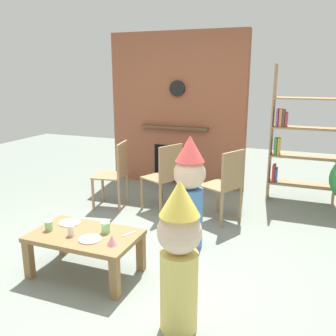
{
  "coord_description": "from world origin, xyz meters",
  "views": [
    {
      "loc": [
        1.45,
        -2.93,
        1.78
      ],
      "look_at": [
        0.15,
        0.4,
        0.85
      ],
      "focal_mm": 39.31,
      "sensor_mm": 36.0,
      "label": 1
    }
  ],
  "objects_px": {
    "paper_cup_center": "(49,226)",
    "dining_chair_right": "(226,182)",
    "child_with_cone_hat": "(179,253)",
    "paper_cup_near_left": "(71,231)",
    "birthday_cake_slice": "(112,240)",
    "dining_chair_left": "(116,171)",
    "paper_cup_near_right": "(106,227)",
    "paper_plate_rear": "(90,239)",
    "coffee_table": "(85,241)",
    "child_in_pink": "(189,190)",
    "paper_plate_front": "(70,223)",
    "dining_chair_middle": "(166,174)",
    "bookshelf": "(299,139)"
  },
  "relations": [
    {
      "from": "paper_cup_near_right",
      "to": "dining_chair_right",
      "type": "xyz_separation_m",
      "value": [
        0.74,
        1.57,
        0.07
      ]
    },
    {
      "from": "paper_cup_center",
      "to": "dining_chair_right",
      "type": "bearing_deg",
      "value": 53.89
    },
    {
      "from": "child_in_pink",
      "to": "paper_plate_rear",
      "type": "bearing_deg",
      "value": 7.47
    },
    {
      "from": "paper_cup_center",
      "to": "birthday_cake_slice",
      "type": "xyz_separation_m",
      "value": [
        0.68,
        -0.05,
        0.0
      ]
    },
    {
      "from": "paper_plate_front",
      "to": "dining_chair_left",
      "type": "xyz_separation_m",
      "value": [
        -0.32,
        1.47,
        0.11
      ]
    },
    {
      "from": "paper_plate_rear",
      "to": "child_with_cone_hat",
      "type": "xyz_separation_m",
      "value": [
        0.92,
        -0.3,
        0.19
      ]
    },
    {
      "from": "paper_cup_near_right",
      "to": "dining_chair_left",
      "type": "distance_m",
      "value": 1.7
    },
    {
      "from": "paper_cup_near_right",
      "to": "dining_chair_middle",
      "type": "relative_size",
      "value": 0.11
    },
    {
      "from": "paper_cup_near_left",
      "to": "child_with_cone_hat",
      "type": "relative_size",
      "value": 0.08
    },
    {
      "from": "paper_cup_center",
      "to": "paper_plate_rear",
      "type": "height_order",
      "value": "paper_cup_center"
    },
    {
      "from": "coffee_table",
      "to": "dining_chair_left",
      "type": "distance_m",
      "value": 1.73
    },
    {
      "from": "dining_chair_left",
      "to": "paper_cup_near_right",
      "type": "bearing_deg",
      "value": 105.44
    },
    {
      "from": "coffee_table",
      "to": "paper_plate_front",
      "type": "relative_size",
      "value": 4.69
    },
    {
      "from": "paper_cup_center",
      "to": "child_with_cone_hat",
      "type": "height_order",
      "value": "child_with_cone_hat"
    },
    {
      "from": "coffee_table",
      "to": "child_in_pink",
      "type": "xyz_separation_m",
      "value": [
        0.7,
        0.86,
        0.3
      ]
    },
    {
      "from": "birthday_cake_slice",
      "to": "dining_chair_right",
      "type": "relative_size",
      "value": 0.11
    },
    {
      "from": "coffee_table",
      "to": "birthday_cake_slice",
      "type": "height_order",
      "value": "birthday_cake_slice"
    },
    {
      "from": "dining_chair_left",
      "to": "dining_chair_right",
      "type": "relative_size",
      "value": 1.0
    },
    {
      "from": "paper_cup_near_left",
      "to": "dining_chair_right",
      "type": "xyz_separation_m",
      "value": [
        0.99,
        1.74,
        0.07
      ]
    },
    {
      "from": "paper_plate_rear",
      "to": "dining_chair_right",
      "type": "distance_m",
      "value": 1.92
    },
    {
      "from": "birthday_cake_slice",
      "to": "dining_chair_left",
      "type": "xyz_separation_m",
      "value": [
        -0.92,
        1.73,
        0.07
      ]
    },
    {
      "from": "birthday_cake_slice",
      "to": "child_in_pink",
      "type": "xyz_separation_m",
      "value": [
        0.36,
        0.97,
        0.19
      ]
    },
    {
      "from": "paper_cup_near_right",
      "to": "paper_cup_center",
      "type": "distance_m",
      "value": 0.53
    },
    {
      "from": "bookshelf",
      "to": "paper_cup_near_left",
      "type": "xyz_separation_m",
      "value": [
        -1.74,
        -2.86,
        -0.46
      ]
    },
    {
      "from": "paper_cup_near_left",
      "to": "birthday_cake_slice",
      "type": "relative_size",
      "value": 0.93
    },
    {
      "from": "bookshelf",
      "to": "paper_cup_near_left",
      "type": "distance_m",
      "value": 3.38
    },
    {
      "from": "paper_cup_near_left",
      "to": "dining_chair_right",
      "type": "height_order",
      "value": "dining_chair_right"
    },
    {
      "from": "coffee_table",
      "to": "paper_plate_rear",
      "type": "xyz_separation_m",
      "value": [
        0.11,
        -0.09,
        0.07
      ]
    },
    {
      "from": "paper_cup_near_right",
      "to": "paper_plate_front",
      "type": "xyz_separation_m",
      "value": [
        -0.43,
        0.06,
        -0.04
      ]
    },
    {
      "from": "birthday_cake_slice",
      "to": "child_with_cone_hat",
      "type": "relative_size",
      "value": 0.09
    },
    {
      "from": "paper_plate_rear",
      "to": "dining_chair_left",
      "type": "xyz_separation_m",
      "value": [
        -0.69,
        1.71,
        0.11
      ]
    },
    {
      "from": "paper_cup_near_left",
      "to": "paper_cup_near_right",
      "type": "height_order",
      "value": "paper_cup_near_right"
    },
    {
      "from": "bookshelf",
      "to": "child_in_pink",
      "type": "height_order",
      "value": "bookshelf"
    },
    {
      "from": "paper_cup_near_right",
      "to": "paper_plate_front",
      "type": "height_order",
      "value": "paper_cup_near_right"
    },
    {
      "from": "birthday_cake_slice",
      "to": "dining_chair_middle",
      "type": "xyz_separation_m",
      "value": [
        -0.25,
        1.84,
        0.07
      ]
    },
    {
      "from": "paper_plate_front",
      "to": "coffee_table",
      "type": "bearing_deg",
      "value": -29.46
    },
    {
      "from": "birthday_cake_slice",
      "to": "dining_chair_left",
      "type": "relative_size",
      "value": 0.11
    },
    {
      "from": "paper_cup_center",
      "to": "child_with_cone_hat",
      "type": "relative_size",
      "value": 0.08
    },
    {
      "from": "paper_cup_near_left",
      "to": "birthday_cake_slice",
      "type": "bearing_deg",
      "value": -3.96
    },
    {
      "from": "paper_cup_center",
      "to": "paper_plate_front",
      "type": "bearing_deg",
      "value": 68.36
    },
    {
      "from": "paper_plate_front",
      "to": "paper_plate_rear",
      "type": "xyz_separation_m",
      "value": [
        0.38,
        -0.24,
        0.0
      ]
    },
    {
      "from": "dining_chair_middle",
      "to": "dining_chair_right",
      "type": "distance_m",
      "value": 0.82
    },
    {
      "from": "paper_plate_front",
      "to": "child_with_cone_hat",
      "type": "bearing_deg",
      "value": -22.72
    },
    {
      "from": "paper_cup_near_right",
      "to": "child_with_cone_hat",
      "type": "distance_m",
      "value": 1.01
    },
    {
      "from": "paper_cup_center",
      "to": "dining_chair_right",
      "type": "relative_size",
      "value": 0.1
    },
    {
      "from": "dining_chair_left",
      "to": "dining_chair_middle",
      "type": "bearing_deg",
      "value": 178.71
    },
    {
      "from": "paper_cup_center",
      "to": "child_in_pink",
      "type": "relative_size",
      "value": 0.07
    },
    {
      "from": "coffee_table",
      "to": "dining_chair_left",
      "type": "relative_size",
      "value": 1.06
    },
    {
      "from": "paper_cup_center",
      "to": "dining_chair_left",
      "type": "xyz_separation_m",
      "value": [
        -0.24,
        1.68,
        0.08
      ]
    },
    {
      "from": "coffee_table",
      "to": "paper_cup_near_left",
      "type": "bearing_deg",
      "value": -139.9
    }
  ]
}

